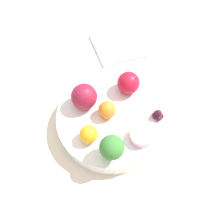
% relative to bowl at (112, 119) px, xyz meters
% --- Properties ---
extents(ground_plane, '(6.00, 6.00, 0.00)m').
position_rel_bowl_xyz_m(ground_plane, '(0.00, 0.00, -0.04)').
color(ground_plane, gray).
extents(table_surface, '(1.20, 1.20, 0.02)m').
position_rel_bowl_xyz_m(table_surface, '(0.00, 0.00, -0.03)').
color(table_surface, beige).
rests_on(table_surface, ground_plane).
extents(bowl, '(0.26, 0.26, 0.04)m').
position_rel_bowl_xyz_m(bowl, '(0.00, 0.00, 0.00)').
color(bowl, white).
rests_on(bowl, table_surface).
extents(broccoli, '(0.05, 0.05, 0.07)m').
position_rel_bowl_xyz_m(broccoli, '(0.10, -0.01, 0.06)').
color(broccoli, '#8CB76B').
rests_on(broccoli, bowl).
extents(apple_red, '(0.06, 0.06, 0.06)m').
position_rel_bowl_xyz_m(apple_red, '(-0.03, -0.06, 0.05)').
color(apple_red, maroon).
rests_on(apple_red, bowl).
extents(apple_green, '(0.05, 0.05, 0.05)m').
position_rel_bowl_xyz_m(apple_green, '(-0.07, 0.04, 0.05)').
color(apple_green, '#B7142D').
rests_on(apple_green, bowl).
extents(orange_front, '(0.04, 0.04, 0.04)m').
position_rel_bowl_xyz_m(orange_front, '(0.06, -0.05, 0.04)').
color(orange_front, orange).
rests_on(orange_front, bowl).
extents(orange_back, '(0.04, 0.04, 0.04)m').
position_rel_bowl_xyz_m(orange_back, '(0.00, -0.01, 0.04)').
color(orange_back, orange).
rests_on(orange_back, bowl).
extents(grape_cluster, '(0.03, 0.03, 0.03)m').
position_rel_bowl_xyz_m(grape_cluster, '(0.01, 0.10, 0.03)').
color(grape_cluster, '#47142D').
rests_on(grape_cluster, bowl).
extents(small_cup, '(0.05, 0.05, 0.02)m').
position_rel_bowl_xyz_m(small_cup, '(0.07, 0.06, 0.03)').
color(small_cup, '#EA9EC6').
rests_on(small_cup, bowl).
extents(napkin, '(0.18, 0.18, 0.01)m').
position_rel_bowl_xyz_m(napkin, '(-0.28, 0.03, -0.02)').
color(napkin, beige).
rests_on(napkin, table_surface).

